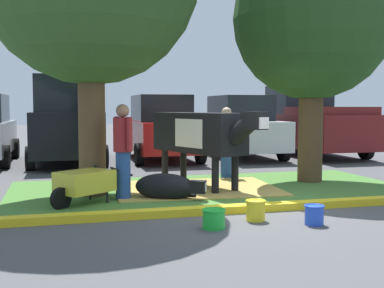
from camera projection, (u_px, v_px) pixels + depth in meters
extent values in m
plane|color=#4C4C4F|center=(251.00, 208.00, 8.16)|extent=(80.00, 80.00, 0.00)
cube|color=#477A33|center=(213.00, 189.00, 9.98)|extent=(7.92, 4.01, 0.02)
cube|color=yellow|center=(253.00, 208.00, 7.90)|extent=(9.12, 0.24, 0.12)
cube|color=tan|center=(196.00, 189.00, 9.96)|extent=(3.34, 2.60, 0.04)
cylinder|color=brown|center=(92.00, 125.00, 9.17)|extent=(0.49, 0.49, 2.66)
cylinder|color=#4C3823|center=(310.00, 129.00, 10.91)|extent=(0.54, 0.54, 2.33)
sphere|color=#23471E|center=(312.00, 20.00, 10.73)|extent=(3.44, 3.44, 3.44)
cube|color=black|center=(198.00, 132.00, 10.10)|extent=(1.48, 2.40, 0.80)
cube|color=white|center=(203.00, 133.00, 9.98)|extent=(1.00, 1.10, 0.56)
cylinder|color=black|center=(242.00, 130.00, 9.02)|extent=(0.53, 0.71, 0.58)
cube|color=black|center=(254.00, 120.00, 8.75)|extent=(0.40, 0.50, 0.32)
cube|color=white|center=(262.00, 123.00, 8.59)|extent=(0.23, 0.18, 0.20)
cylinder|color=black|center=(235.00, 174.00, 9.61)|extent=(0.14, 0.14, 0.74)
cylinder|color=black|center=(215.00, 176.00, 9.32)|extent=(0.14, 0.14, 0.74)
cylinder|color=black|center=(183.00, 165.00, 11.00)|extent=(0.14, 0.14, 0.74)
cylinder|color=black|center=(165.00, 167.00, 10.71)|extent=(0.14, 0.14, 0.74)
cylinder|color=black|center=(166.00, 141.00, 11.08)|extent=(0.06, 0.06, 0.70)
ellipsoid|color=black|center=(165.00, 187.00, 8.85)|extent=(1.20, 0.94, 0.48)
cube|color=black|center=(198.00, 187.00, 8.72)|extent=(0.34, 0.31, 0.22)
cube|color=silver|center=(205.00, 187.00, 8.69)|extent=(0.10, 0.12, 0.16)
cylinder|color=black|center=(186.00, 196.00, 8.96)|extent=(0.36, 0.25, 0.10)
cylinder|color=#23478C|center=(226.00, 160.00, 11.55)|extent=(0.26, 0.26, 0.84)
cylinder|color=slate|center=(227.00, 130.00, 11.49)|extent=(0.34, 0.34, 0.58)
sphere|color=beige|center=(227.00, 112.00, 11.46)|extent=(0.23, 0.23, 0.23)
cylinder|color=slate|center=(236.00, 129.00, 11.43)|extent=(0.09, 0.09, 0.55)
cylinder|color=slate|center=(217.00, 128.00, 11.55)|extent=(0.09, 0.09, 0.55)
cylinder|color=#23478C|center=(123.00, 176.00, 8.82)|extent=(0.26, 0.26, 0.87)
cylinder|color=maroon|center=(123.00, 135.00, 8.76)|extent=(0.34, 0.34, 0.60)
sphere|color=#8C664C|center=(123.00, 111.00, 8.73)|extent=(0.24, 0.24, 0.24)
cylinder|color=maroon|center=(117.00, 132.00, 8.93)|extent=(0.09, 0.09, 0.57)
cylinder|color=maroon|center=(129.00, 133.00, 8.58)|extent=(0.09, 0.09, 0.57)
cube|color=gold|center=(85.00, 182.00, 8.41)|extent=(1.08, 1.02, 0.36)
cylinder|color=black|center=(61.00, 199.00, 8.03)|extent=(0.35, 0.30, 0.36)
cylinder|color=black|center=(107.00, 197.00, 8.53)|extent=(0.04, 0.04, 0.24)
cylinder|color=black|center=(90.00, 194.00, 8.80)|extent=(0.04, 0.04, 0.24)
cylinder|color=black|center=(122.00, 172.00, 8.78)|extent=(0.45, 0.35, 0.23)
cylinder|color=black|center=(105.00, 170.00, 9.05)|extent=(0.45, 0.35, 0.23)
cylinder|color=green|center=(214.00, 219.00, 6.78)|extent=(0.31, 0.31, 0.26)
torus|color=green|center=(214.00, 210.00, 6.77)|extent=(0.33, 0.33, 0.02)
cylinder|color=yellow|center=(256.00, 211.00, 7.25)|extent=(0.28, 0.28, 0.29)
torus|color=yellow|center=(256.00, 201.00, 7.24)|extent=(0.30, 0.30, 0.02)
cylinder|color=blue|center=(314.00, 215.00, 7.01)|extent=(0.26, 0.26, 0.27)
torus|color=blue|center=(314.00, 206.00, 7.00)|extent=(0.29, 0.29, 0.02)
cylinder|color=black|center=(15.00, 148.00, 16.04)|extent=(0.23, 0.64, 0.64)
cylinder|color=black|center=(5.00, 157.00, 13.28)|extent=(0.23, 0.64, 0.64)
cube|color=black|center=(67.00, 132.00, 14.56)|extent=(1.94, 4.62, 1.20)
cube|color=black|center=(66.00, 94.00, 14.47)|extent=(1.70, 3.22, 1.00)
cylinder|color=black|center=(36.00, 149.00, 15.81)|extent=(0.23, 0.64, 0.64)
cylinder|color=black|center=(97.00, 148.00, 16.28)|extent=(0.23, 0.64, 0.64)
cylinder|color=black|center=(30.00, 158.00, 12.92)|extent=(0.23, 0.64, 0.64)
cylinder|color=black|center=(104.00, 157.00, 13.40)|extent=(0.23, 0.64, 0.64)
cube|color=red|center=(161.00, 135.00, 15.58)|extent=(1.84, 4.42, 0.90)
cube|color=black|center=(161.00, 108.00, 15.52)|extent=(1.60, 2.22, 0.80)
cylinder|color=black|center=(127.00, 147.00, 16.77)|extent=(0.23, 0.64, 0.64)
cylinder|color=black|center=(179.00, 145.00, 17.22)|extent=(0.23, 0.64, 0.64)
cylinder|color=black|center=(139.00, 154.00, 14.01)|extent=(0.23, 0.64, 0.64)
cylinder|color=black|center=(201.00, 153.00, 14.46)|extent=(0.23, 0.64, 0.64)
cube|color=silver|center=(240.00, 134.00, 16.24)|extent=(1.84, 4.42, 0.90)
cube|color=black|center=(240.00, 108.00, 16.18)|extent=(1.60, 2.22, 0.80)
cylinder|color=black|center=(202.00, 145.00, 17.43)|extent=(0.23, 0.64, 0.64)
cylinder|color=black|center=(250.00, 144.00, 17.88)|extent=(0.23, 0.64, 0.64)
cylinder|color=black|center=(228.00, 152.00, 14.67)|extent=(0.23, 0.64, 0.64)
cylinder|color=black|center=(284.00, 151.00, 15.12)|extent=(0.23, 0.64, 0.64)
cube|color=maroon|center=(311.00, 130.00, 17.04)|extent=(2.05, 5.42, 1.10)
cube|color=black|center=(299.00, 100.00, 17.88)|extent=(1.86, 1.82, 1.00)
cube|color=maroon|center=(329.00, 111.00, 15.82)|extent=(1.93, 2.72, 0.24)
cylinder|color=black|center=(263.00, 143.00, 18.53)|extent=(0.23, 0.64, 0.64)
cylinder|color=black|center=(312.00, 142.00, 19.03)|extent=(0.23, 0.64, 0.64)
cylinder|color=black|center=(308.00, 151.00, 15.14)|extent=(0.23, 0.64, 0.64)
cylinder|color=black|center=(366.00, 149.00, 15.64)|extent=(0.23, 0.64, 0.64)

